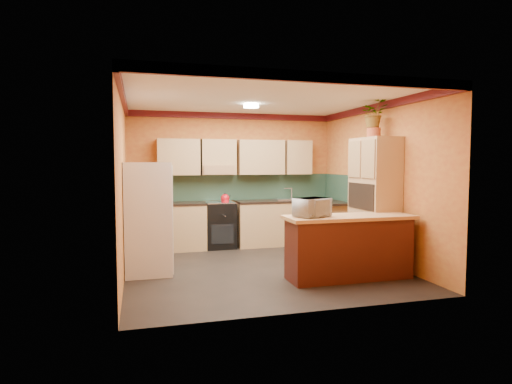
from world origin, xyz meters
TOP-DOWN VIEW (x-y plane):
  - room_shell at (0.02, 0.28)m, footprint 4.24×4.24m
  - base_cabinets_back at (0.30, 1.80)m, footprint 3.65×0.60m
  - countertop_back at (0.30, 1.80)m, footprint 3.65×0.62m
  - stove at (-0.33, 1.80)m, footprint 0.58×0.58m
  - kettle at (-0.23, 1.75)m, footprint 0.19×0.19m
  - sink at (1.07, 1.80)m, footprint 0.48×0.40m
  - base_cabinets_right at (1.80, 1.16)m, footprint 0.60×0.80m
  - countertop_right at (1.80, 1.16)m, footprint 0.62×0.80m
  - fridge at (-1.75, 0.11)m, footprint 0.68×0.66m
  - pantry at (1.85, -0.30)m, footprint 0.48×0.90m
  - fern_pot at (1.85, -0.25)m, footprint 0.22×0.22m
  - fern at (1.85, -0.25)m, footprint 0.51×0.48m
  - breakfast_bar at (1.07, -0.95)m, footprint 1.80×0.55m
  - bar_top at (1.07, -0.95)m, footprint 1.90×0.65m
  - microwave at (0.48, -0.95)m, footprint 0.57×0.50m

SIDE VIEW (x-z plane):
  - base_cabinets_back at x=0.30m, z-range 0.00..0.88m
  - base_cabinets_right at x=1.80m, z-range 0.00..0.88m
  - breakfast_bar at x=1.07m, z-range 0.00..0.88m
  - stove at x=-0.33m, z-range 0.00..0.91m
  - fridge at x=-1.75m, z-range 0.00..1.70m
  - countertop_back at x=0.30m, z-range 0.88..0.92m
  - countertop_right at x=1.80m, z-range 0.88..0.92m
  - bar_top at x=1.07m, z-range 0.88..0.93m
  - sink at x=1.07m, z-range 0.92..0.95m
  - kettle at x=-0.23m, z-range 0.91..1.09m
  - pantry at x=1.85m, z-range 0.00..2.10m
  - microwave at x=0.48m, z-range 0.93..1.20m
  - room_shell at x=0.02m, z-range 0.73..3.45m
  - fern_pot at x=1.85m, z-range 2.10..2.26m
  - fern at x=1.85m, z-range 2.26..2.72m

